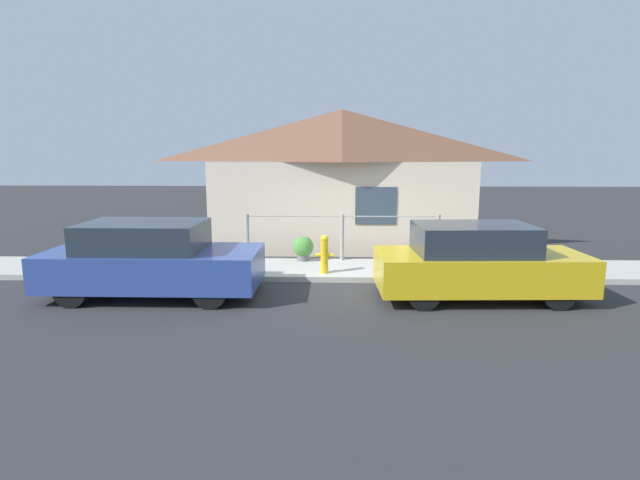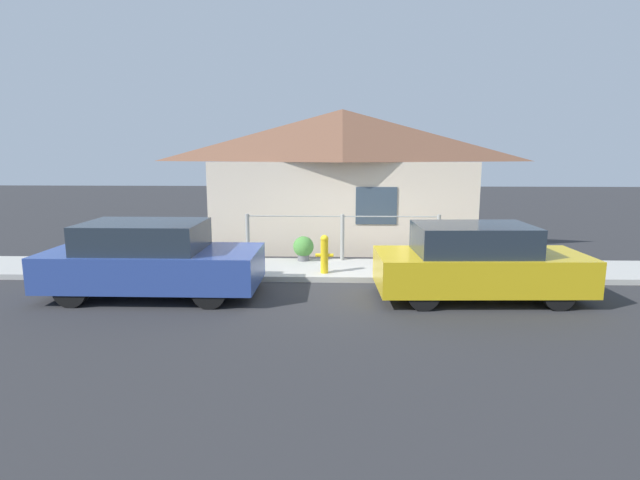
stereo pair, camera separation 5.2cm
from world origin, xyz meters
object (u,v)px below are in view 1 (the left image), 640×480
object	(u,v)px
car_left	(151,260)
fire_hydrant	(324,253)
car_right	(478,263)
potted_plant_by_fence	(214,253)
potted_plant_near_hydrant	(303,248)

from	to	relation	value
car_left	fire_hydrant	size ratio (longest dim) A/B	4.76
car_right	fire_hydrant	size ratio (longest dim) A/B	4.60
car_right	potted_plant_by_fence	size ratio (longest dim) A/B	7.47
potted_plant_by_fence	car_left	bearing A→B (deg)	-106.84
car_left	car_right	world-z (taller)	car_left
potted_plant_near_hydrant	potted_plant_by_fence	world-z (taller)	potted_plant_near_hydrant
car_left	fire_hydrant	xyz separation A→B (m)	(3.39, 1.49, -0.16)
car_left	potted_plant_by_fence	bearing A→B (deg)	73.16
car_left	fire_hydrant	world-z (taller)	car_left
potted_plant_near_hydrant	potted_plant_by_fence	distance (m)	2.21
potted_plant_near_hydrant	car_left	bearing A→B (deg)	-135.68
car_left	car_right	bearing A→B (deg)	-0.02
car_left	car_right	size ratio (longest dim) A/B	1.03
car_left	potted_plant_by_fence	size ratio (longest dim) A/B	7.73
car_left	car_right	distance (m)	6.40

